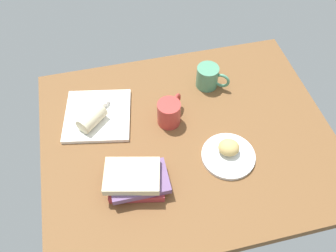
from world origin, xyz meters
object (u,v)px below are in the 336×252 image
at_px(breakfast_wrap, 92,118).
at_px(book_stack, 136,179).
at_px(square_plate, 98,115).
at_px(second_mug, 169,112).
at_px(sauce_cup, 102,101).
at_px(coffee_mug, 208,77).
at_px(scone_pastry, 229,147).
at_px(round_plate, 228,156).

distance_m(breakfast_wrap, book_stack, 0.31).
bearing_deg(square_plate, breakfast_wrap, -117.20).
bearing_deg(book_stack, second_mug, 54.84).
bearing_deg(breakfast_wrap, second_mug, -140.93).
distance_m(sauce_cup, coffee_mug, 0.45).
xyz_separation_m(book_stack, second_mug, (0.17, 0.25, 0.01)).
relative_size(sauce_cup, book_stack, 0.25).
height_order(sauce_cup, second_mug, second_mug).
xyz_separation_m(scone_pastry, coffee_mug, (0.03, 0.35, 0.01)).
xyz_separation_m(square_plate, coffee_mug, (0.47, 0.06, 0.04)).
bearing_deg(breakfast_wrap, book_stack, 159.51).
height_order(round_plate, book_stack, book_stack).
bearing_deg(round_plate, breakfast_wrap, 150.93).
distance_m(scone_pastry, coffee_mug, 0.35).
bearing_deg(scone_pastry, square_plate, 147.44).
xyz_separation_m(scone_pastry, book_stack, (-0.35, -0.05, 0.00)).
height_order(square_plate, second_mug, second_mug).
xyz_separation_m(scone_pastry, breakfast_wrap, (-0.46, 0.24, 0.01)).
bearing_deg(breakfast_wrap, round_plate, -161.41).
height_order(square_plate, coffee_mug, coffee_mug).
height_order(breakfast_wrap, book_stack, book_stack).
bearing_deg(round_plate, second_mug, 128.57).
height_order(scone_pastry, coffee_mug, coffee_mug).
distance_m(breakfast_wrap, second_mug, 0.30).
height_order(scone_pastry, sauce_cup, scone_pastry).
relative_size(coffee_mug, second_mug, 1.03).
bearing_deg(book_stack, square_plate, 106.14).
height_order(round_plate, scone_pastry, scone_pastry).
bearing_deg(round_plate, coffee_mug, 84.95).
bearing_deg(sauce_cup, breakfast_wrap, -117.20).
bearing_deg(second_mug, sauce_cup, 151.04).
relative_size(square_plate, breakfast_wrap, 2.27).
xyz_separation_m(sauce_cup, second_mug, (0.24, -0.14, 0.02)).
xyz_separation_m(breakfast_wrap, second_mug, (0.29, -0.04, 0.01)).
xyz_separation_m(book_stack, coffee_mug, (0.38, 0.40, 0.01)).
xyz_separation_m(breakfast_wrap, book_stack, (0.12, -0.29, -0.01)).
height_order(square_plate, breakfast_wrap, breakfast_wrap).
xyz_separation_m(coffee_mug, second_mug, (-0.20, -0.15, 0.00)).
xyz_separation_m(square_plate, breakfast_wrap, (-0.02, -0.04, 0.04)).
distance_m(sauce_cup, second_mug, 0.28).
distance_m(book_stack, second_mug, 0.30).
bearing_deg(second_mug, breakfast_wrap, 171.41).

